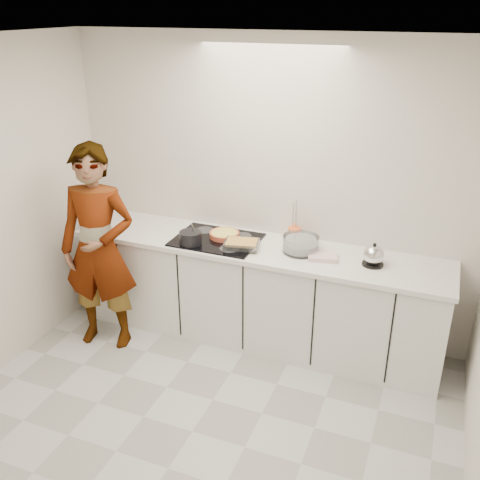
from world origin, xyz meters
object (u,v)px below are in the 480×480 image
at_px(baking_dish, 242,244).
at_px(cook, 99,249).
at_px(utensil_crock, 294,235).
at_px(tart_dish, 224,234).
at_px(saucepan, 190,237).
at_px(mixing_bowl, 301,245).
at_px(kettle, 373,256).
at_px(hob, 217,240).

relative_size(baking_dish, cook, 0.18).
bearing_deg(utensil_crock, tart_dish, -168.09).
distance_m(saucepan, mixing_bowl, 0.93).
relative_size(mixing_bowl, kettle, 1.63).
bearing_deg(cook, saucepan, 15.07).
bearing_deg(cook, hob, 19.03).
bearing_deg(baking_dish, cook, -159.13).
relative_size(baking_dish, utensil_crock, 2.27).
height_order(hob, baking_dish, baking_dish).
bearing_deg(mixing_bowl, tart_dish, 178.22).
bearing_deg(saucepan, mixing_bowl, 12.95).
height_order(tart_dish, saucepan, saucepan).
relative_size(hob, baking_dish, 2.25).
xyz_separation_m(saucepan, baking_dish, (0.43, 0.08, -0.02)).
distance_m(tart_dish, saucepan, 0.32).
xyz_separation_m(kettle, utensil_crock, (-0.69, 0.18, -0.01)).
distance_m(hob, mixing_bowl, 0.74).
relative_size(saucepan, cook, 0.12).
distance_m(hob, saucepan, 0.24).
relative_size(kettle, cook, 0.11).
bearing_deg(tart_dish, cook, -147.63).
xyz_separation_m(baking_dish, kettle, (1.07, 0.09, 0.04)).
distance_m(saucepan, baking_dish, 0.44).
distance_m(tart_dish, cook, 1.07).
bearing_deg(cook, tart_dish, 20.99).
bearing_deg(hob, utensil_crock, 16.88).
relative_size(hob, kettle, 3.70).
xyz_separation_m(hob, cook, (-0.86, -0.50, -0.02)).
xyz_separation_m(hob, baking_dish, (0.26, -0.08, 0.04)).
relative_size(baking_dish, mixing_bowl, 1.01).
height_order(kettle, cook, cook).
bearing_deg(utensil_crock, saucepan, -156.26).
bearing_deg(mixing_bowl, baking_dish, -165.36).
bearing_deg(hob, saucepan, -136.48).
height_order(mixing_bowl, utensil_crock, utensil_crock).
xyz_separation_m(mixing_bowl, utensil_crock, (-0.10, 0.15, 0.01)).
xyz_separation_m(baking_dish, mixing_bowl, (0.47, 0.12, 0.02)).
distance_m(tart_dish, baking_dish, 0.26).
bearing_deg(utensil_crock, hob, -163.12).
height_order(utensil_crock, cook, cook).
xyz_separation_m(tart_dish, baking_dish, (0.22, -0.14, 0.01)).
relative_size(saucepan, kettle, 1.12).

